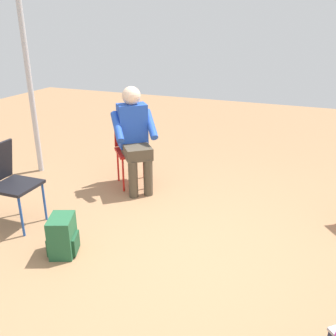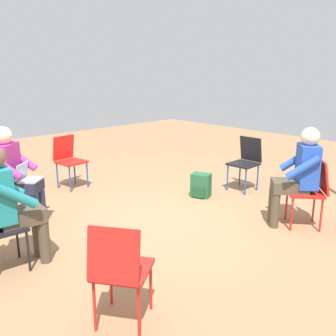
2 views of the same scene
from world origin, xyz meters
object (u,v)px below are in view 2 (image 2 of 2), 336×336
(chair_southeast, at_px, (3,186))
(chair_northwest, at_px, (312,188))
(chair_south, at_px, (68,158))
(person_in_blue, at_px, (299,172))
(chair_west, at_px, (246,160))
(backpack_near_laptop_user, at_px, (201,187))
(person_in_teal, at_px, (9,201))
(chair_northeast, at_px, (119,267))
(person_with_laptop, at_px, (14,171))

(chair_southeast, bearing_deg, chair_northwest, 94.34)
(chair_south, xyz_separation_m, person_in_blue, (-1.24, 3.34, 0.20))
(chair_southeast, distance_m, chair_south, 1.57)
(chair_west, distance_m, backpack_near_laptop_user, 0.89)
(chair_southeast, height_order, person_in_teal, person_in_teal)
(chair_northeast, relative_size, person_in_blue, 0.69)
(person_with_laptop, relative_size, person_in_teal, 1.00)
(chair_northwest, bearing_deg, chair_south, 71.60)
(chair_northwest, height_order, person_in_teal, person_in_teal)
(person_with_laptop, height_order, backpack_near_laptop_user, person_with_laptop)
(chair_southeast, bearing_deg, person_in_blue, 94.60)
(chair_west, height_order, person_in_blue, person_in_blue)
(chair_west, distance_m, person_with_laptop, 3.42)
(chair_northeast, relative_size, backpack_near_laptop_user, 2.36)
(chair_northwest, xyz_separation_m, chair_south, (1.35, -3.47, 0.00))
(chair_south, xyz_separation_m, backpack_near_laptop_user, (-1.20, 1.82, -0.34))
(chair_northwest, relative_size, person_in_teal, 0.69)
(chair_southeast, height_order, backpack_near_laptop_user, chair_southeast)
(person_in_blue, height_order, backpack_near_laptop_user, person_in_blue)
(backpack_near_laptop_user, bearing_deg, chair_northeast, 30.35)
(chair_south, height_order, backpack_near_laptop_user, chair_south)
(chair_west, height_order, chair_southeast, same)
(chair_northeast, bearing_deg, person_in_blue, 56.35)
(chair_southeast, height_order, person_in_blue, person_in_blue)
(chair_southeast, bearing_deg, chair_northeast, 46.37)
(backpack_near_laptop_user, bearing_deg, person_with_laptop, -19.89)
(chair_southeast, relative_size, person_in_teal, 0.69)
(person_in_teal, height_order, backpack_near_laptop_user, person_in_teal)
(chair_south, relative_size, person_with_laptop, 0.69)
(chair_south, bearing_deg, person_in_teal, 42.43)
(chair_west, distance_m, chair_southeast, 3.57)
(chair_northeast, xyz_separation_m, person_with_laptop, (-0.23, -2.45, 0.20))
(chair_west, bearing_deg, person_in_teal, 86.84)
(chair_west, xyz_separation_m, person_with_laptop, (3.22, -1.14, 0.20))
(chair_northwest, relative_size, chair_northeast, 1.00)
(chair_southeast, xyz_separation_m, person_in_teal, (0.34, 1.14, 0.20))
(chair_south, distance_m, person_with_laptop, 1.56)
(person_in_blue, relative_size, person_in_teal, 1.00)
(chair_west, distance_m, person_in_teal, 3.68)
(person_with_laptop, bearing_deg, chair_south, 176.07)
(chair_west, bearing_deg, person_in_blue, 148.54)
(chair_west, distance_m, person_in_blue, 1.48)
(chair_south, distance_m, backpack_near_laptop_user, 2.20)
(chair_northwest, distance_m, person_in_blue, 0.26)
(person_in_blue, bearing_deg, person_with_laptop, 96.18)
(chair_west, xyz_separation_m, chair_southeast, (3.33, -1.27, 0.00))
(person_in_blue, bearing_deg, chair_northwest, -90.00)
(chair_southeast, xyz_separation_m, person_with_laptop, (-0.11, 0.13, 0.20))
(person_with_laptop, bearing_deg, person_in_teal, 24.83)
(chair_northwest, relative_size, backpack_near_laptop_user, 2.36)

